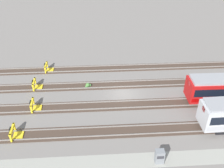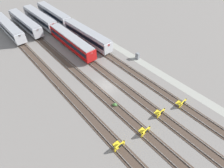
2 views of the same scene
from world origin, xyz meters
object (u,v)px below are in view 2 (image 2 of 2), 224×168
bumper_stop_middle_track (144,131)px  bumper_stop_nearest_track (181,103)px  subway_car_front_row_leftmost (40,18)px  subway_car_front_row_left_inner (9,28)px  weed_clump (115,105)px  subway_car_front_row_rightmost (72,42)px  subway_car_front_row_right_inner (25,23)px  subway_car_front_row_centre (54,14)px  subway_car_back_row_leftmost (87,35)px  bumper_stop_far_inner_track (119,145)px  bumper_stop_near_inner_track (160,113)px  electrical_cabinet (138,56)px

bumper_stop_middle_track → bumper_stop_nearest_track: bearing=-93.9°
subway_car_front_row_leftmost → subway_car_front_row_left_inner: same height
bumper_stop_nearest_track → weed_clump: (8.11, 9.51, -0.27)m
subway_car_front_row_rightmost → weed_clump: subway_car_front_row_rightmost is taller
subway_car_front_row_right_inner → bumper_stop_middle_track: size_ratio=9.01×
subway_car_front_row_centre → subway_car_front_row_rightmost: same height
subway_car_front_row_right_inner → bumper_stop_nearest_track: 49.94m
subway_car_back_row_leftmost → subway_car_front_row_centre: bearing=0.2°
subway_car_front_row_centre → subway_car_back_row_leftmost: 19.01m
subway_car_front_row_right_inner → subway_car_front_row_rightmost: (-18.81, -4.82, 0.00)m
subway_car_front_row_left_inner → bumper_stop_middle_track: 48.58m
subway_car_front_row_leftmost → subway_car_front_row_centre: same height
subway_car_front_row_leftmost → bumper_stop_far_inner_track: 48.55m
bumper_stop_near_inner_track → bumper_stop_middle_track: bearing=97.5°
bumper_stop_near_inner_track → electrical_cabinet: size_ratio=1.26×
subway_car_back_row_leftmost → electrical_cabinet: 15.44m
subway_car_front_row_rightmost → weed_clump: 22.61m
subway_car_front_row_left_inner → subway_car_back_row_leftmost: same height
subway_car_front_row_left_inner → subway_car_front_row_right_inner: 4.82m
bumper_stop_near_inner_track → subway_car_front_row_right_inner: bearing=5.8°
bumper_stop_nearest_track → bumper_stop_near_inner_track: (1.30, 4.86, 0.00)m
subway_car_front_row_centre → bumper_stop_nearest_track: (-49.18, -0.02, -1.53)m
electrical_cabinet → bumper_stop_nearest_track: bearing=163.2°
subway_car_front_row_leftmost → subway_car_front_row_rightmost: bearing=179.9°
subway_car_front_row_leftmost → subway_car_front_row_right_inner: 4.85m
subway_car_front_row_left_inner → subway_car_front_row_rightmost: (-18.81, -9.64, 0.00)m
subway_car_front_row_left_inner → bumper_stop_nearest_track: subway_car_front_row_left_inner is taller
subway_car_front_row_rightmost → bumper_stop_nearest_track: subway_car_front_row_rightmost is taller
subway_car_front_row_leftmost → subway_car_front_row_centre: size_ratio=1.00×
subway_car_front_row_left_inner → subway_car_front_row_centre: 14.49m
subway_car_front_row_leftmost → electrical_cabinet: bearing=-164.3°
subway_car_front_row_centre → bumper_stop_near_inner_track: subway_car_front_row_centre is taller
bumper_stop_far_inner_track → subway_car_front_row_leftmost: bearing=-11.5°
subway_car_front_row_centre → bumper_stop_far_inner_track: (-47.51, 14.53, -1.53)m
subway_car_front_row_centre → weed_clump: bearing=167.0°
subway_car_front_row_rightmost → bumper_stop_near_inner_track: 28.90m
electrical_cabinet → subway_car_front_row_left_inner: bearing=29.8°
subway_car_front_row_centre → bumper_stop_middle_track: subway_car_front_row_centre is taller
subway_car_front_row_rightmost → bumper_stop_middle_track: (-29.50, 4.84, -1.53)m
bumper_stop_nearest_track → subway_car_front_row_rightmost: bearing=9.2°
electrical_cabinet → subway_car_front_row_centre: bearing=7.9°
subway_car_front_row_centre → bumper_stop_nearest_track: subway_car_front_row_centre is taller
bumper_stop_near_inner_track → bumper_stop_middle_track: 4.89m
subway_car_front_row_leftmost → electrical_cabinet: 35.07m
bumper_stop_nearest_track → subway_car_front_row_right_inner: bearing=11.2°
weed_clump → subway_car_front_row_rightmost: bearing=-11.9°
bumper_stop_middle_track → electrical_cabinet: bearing=-44.1°
bumper_stop_near_inner_track → subway_car_front_row_leftmost: bearing=-0.0°
subway_car_front_row_left_inner → bumper_stop_near_inner_track: (-47.68, -9.65, -1.53)m
subway_car_front_row_left_inner → bumper_stop_near_inner_track: 48.67m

